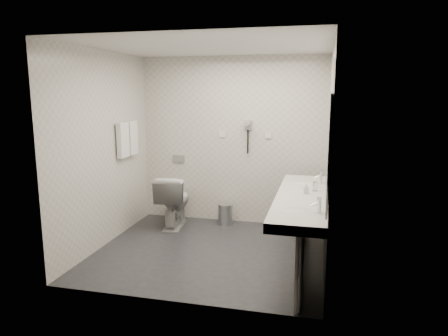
# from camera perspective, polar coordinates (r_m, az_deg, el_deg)

# --- Properties ---
(floor) EXTENTS (2.80, 2.80, 0.00)m
(floor) POSITION_cam_1_polar(r_m,az_deg,el_deg) (5.33, -1.98, -11.40)
(floor) COLOR #232327
(floor) RESTS_ON ground
(ceiling) EXTENTS (2.80, 2.80, 0.00)m
(ceiling) POSITION_cam_1_polar(r_m,az_deg,el_deg) (4.96, -2.18, 16.44)
(ceiling) COLOR silver
(ceiling) RESTS_ON wall_back
(wall_back) EXTENTS (2.80, 0.00, 2.80)m
(wall_back) POSITION_cam_1_polar(r_m,az_deg,el_deg) (6.25, 1.12, 3.75)
(wall_back) COLOR beige
(wall_back) RESTS_ON floor
(wall_front) EXTENTS (2.80, 0.00, 2.80)m
(wall_front) POSITION_cam_1_polar(r_m,az_deg,el_deg) (3.78, -7.35, -0.86)
(wall_front) COLOR beige
(wall_front) RESTS_ON floor
(wall_left) EXTENTS (0.00, 2.60, 2.60)m
(wall_left) POSITION_cam_1_polar(r_m,az_deg,el_deg) (5.53, -16.20, 2.45)
(wall_left) COLOR beige
(wall_left) RESTS_ON floor
(wall_right) EXTENTS (0.00, 2.60, 2.60)m
(wall_right) POSITION_cam_1_polar(r_m,az_deg,el_deg) (4.82, 14.20, 1.38)
(wall_right) COLOR beige
(wall_right) RESTS_ON floor
(vanity_counter) EXTENTS (0.55, 2.20, 0.10)m
(vanity_counter) POSITION_cam_1_polar(r_m,az_deg,el_deg) (4.72, 10.62, -4.26)
(vanity_counter) COLOR silver
(vanity_counter) RESTS_ON floor
(vanity_panel) EXTENTS (0.03, 2.15, 0.75)m
(vanity_panel) POSITION_cam_1_polar(r_m,az_deg,el_deg) (4.84, 10.75, -9.14)
(vanity_panel) COLOR #9A9592
(vanity_panel) RESTS_ON floor
(vanity_post_near) EXTENTS (0.06, 0.06, 0.75)m
(vanity_post_near) POSITION_cam_1_polar(r_m,az_deg,el_deg) (3.88, 10.41, -14.29)
(vanity_post_near) COLOR silver
(vanity_post_near) RESTS_ON floor
(vanity_post_far) EXTENTS (0.06, 0.06, 0.75)m
(vanity_post_far) POSITION_cam_1_polar(r_m,az_deg,el_deg) (5.83, 11.56, -5.75)
(vanity_post_far) COLOR silver
(vanity_post_far) RESTS_ON floor
(mirror) EXTENTS (0.02, 2.20, 1.05)m
(mirror) POSITION_cam_1_polar(r_m,az_deg,el_deg) (4.59, 14.14, 3.47)
(mirror) COLOR #B2BCC6
(mirror) RESTS_ON wall_right
(basin_near) EXTENTS (0.40, 0.31, 0.05)m
(basin_near) POSITION_cam_1_polar(r_m,az_deg,el_deg) (4.08, 10.16, -6.08)
(basin_near) COLOR silver
(basin_near) RESTS_ON vanity_counter
(basin_far) EXTENTS (0.40, 0.31, 0.05)m
(basin_far) POSITION_cam_1_polar(r_m,az_deg,el_deg) (5.34, 11.00, -2.14)
(basin_far) COLOR silver
(basin_far) RESTS_ON vanity_counter
(faucet_near) EXTENTS (0.04, 0.04, 0.15)m
(faucet_near) POSITION_cam_1_polar(r_m,az_deg,el_deg) (4.05, 12.96, -4.98)
(faucet_near) COLOR silver
(faucet_near) RESTS_ON vanity_counter
(faucet_far) EXTENTS (0.04, 0.04, 0.15)m
(faucet_far) POSITION_cam_1_polar(r_m,az_deg,el_deg) (5.32, 13.13, -1.28)
(faucet_far) COLOR silver
(faucet_far) RESTS_ON vanity_counter
(soap_bottle_a) EXTENTS (0.06, 0.06, 0.12)m
(soap_bottle_a) POSITION_cam_1_polar(r_m,az_deg,el_deg) (4.76, 11.25, -2.77)
(soap_bottle_a) COLOR beige
(soap_bottle_a) RESTS_ON vanity_counter
(glass_left) EXTENTS (0.07, 0.07, 0.10)m
(glass_left) POSITION_cam_1_polar(r_m,az_deg,el_deg) (4.91, 12.44, -2.49)
(glass_left) COLOR silver
(glass_left) RESTS_ON vanity_counter
(toilet) EXTENTS (0.52, 0.81, 0.78)m
(toilet) POSITION_cam_1_polar(r_m,az_deg,el_deg) (6.20, -6.96, -4.50)
(toilet) COLOR silver
(toilet) RESTS_ON floor
(flush_plate) EXTENTS (0.18, 0.02, 0.12)m
(flush_plate) POSITION_cam_1_polar(r_m,az_deg,el_deg) (6.51, -6.25, 1.30)
(flush_plate) COLOR #B2B5BA
(flush_plate) RESTS_ON wall_back
(pedal_bin) EXTENTS (0.29, 0.29, 0.31)m
(pedal_bin) POSITION_cam_1_polar(r_m,az_deg,el_deg) (6.27, 0.19, -6.46)
(pedal_bin) COLOR #B2B5BA
(pedal_bin) RESTS_ON floor
(bin_lid) EXTENTS (0.22, 0.22, 0.02)m
(bin_lid) POSITION_cam_1_polar(r_m,az_deg,el_deg) (6.23, 0.19, -5.05)
(bin_lid) COLOR #B2B5BA
(bin_lid) RESTS_ON pedal_bin
(towel_rail) EXTENTS (0.02, 0.62, 0.02)m
(towel_rail) POSITION_cam_1_polar(r_m,az_deg,el_deg) (5.96, -13.32, 6.04)
(towel_rail) COLOR silver
(towel_rail) RESTS_ON wall_left
(towel_near) EXTENTS (0.07, 0.24, 0.48)m
(towel_near) POSITION_cam_1_polar(r_m,az_deg,el_deg) (5.85, -13.76, 3.78)
(towel_near) COLOR white
(towel_near) RESTS_ON towel_rail
(towel_far) EXTENTS (0.07, 0.24, 0.48)m
(towel_far) POSITION_cam_1_polar(r_m,az_deg,el_deg) (6.10, -12.56, 4.10)
(towel_far) COLOR white
(towel_far) RESTS_ON towel_rail
(dryer_cradle) EXTENTS (0.10, 0.04, 0.14)m
(dryer_cradle) POSITION_cam_1_polar(r_m,az_deg,el_deg) (6.14, 3.36, 5.97)
(dryer_cradle) COLOR gray
(dryer_cradle) RESTS_ON wall_back
(dryer_barrel) EXTENTS (0.08, 0.14, 0.08)m
(dryer_barrel) POSITION_cam_1_polar(r_m,az_deg,el_deg) (6.07, 3.24, 6.20)
(dryer_barrel) COLOR gray
(dryer_barrel) RESTS_ON dryer_cradle
(dryer_cord) EXTENTS (0.02, 0.02, 0.35)m
(dryer_cord) POSITION_cam_1_polar(r_m,az_deg,el_deg) (6.15, 3.31, 3.63)
(dryer_cord) COLOR black
(dryer_cord) RESTS_ON dryer_cradle
(switch_plate_a) EXTENTS (0.09, 0.02, 0.09)m
(switch_plate_a) POSITION_cam_1_polar(r_m,az_deg,el_deg) (6.26, -0.25, 4.69)
(switch_plate_a) COLOR silver
(switch_plate_a) RESTS_ON wall_back
(switch_plate_b) EXTENTS (0.09, 0.02, 0.09)m
(switch_plate_b) POSITION_cam_1_polar(r_m,az_deg,el_deg) (6.13, 6.14, 4.51)
(switch_plate_b) COLOR silver
(switch_plate_b) RESTS_ON wall_back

